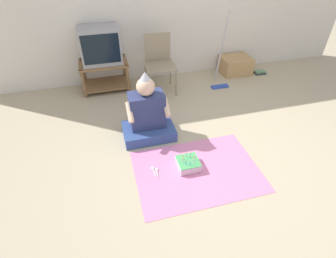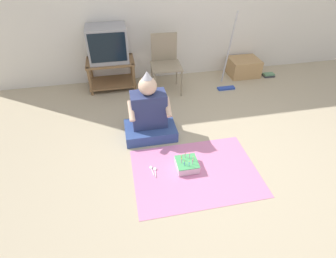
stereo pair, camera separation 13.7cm
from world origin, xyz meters
name	(u,v)px [view 1 (the left image)]	position (x,y,z in m)	size (l,w,h in m)	color
ground_plane	(223,158)	(0.00, 0.00, 0.00)	(16.00, 16.00, 0.00)	tan
tv_stand	(105,73)	(-1.15, 1.99, 0.27)	(0.73, 0.47, 0.45)	olive
tv	(100,45)	(-1.15, 1.99, 0.71)	(0.58, 0.43, 0.52)	#99999E
folding_chair	(159,60)	(-0.32, 1.77, 0.49)	(0.46, 0.44, 0.86)	gray
cardboard_box_stack	(235,65)	(1.12, 1.98, 0.14)	(0.51, 0.42, 0.29)	tan
dust_mop	(221,66)	(0.65, 1.60, 0.34)	(0.28, 0.27, 1.19)	#2D4CB2
book_pile	(260,72)	(1.55, 1.84, 0.02)	(0.20, 0.15, 0.05)	#333338
person_seated	(148,116)	(-0.73, 0.64, 0.29)	(0.63, 0.42, 0.86)	#334C8C
party_cloth	(197,171)	(-0.35, -0.11, 0.00)	(1.33, 0.95, 0.01)	pink
birthday_cake	(188,164)	(-0.43, -0.03, 0.05)	(0.23, 0.23, 0.16)	silver
plastic_spoon_near	(153,169)	(-0.81, 0.03, 0.01)	(0.04, 0.15, 0.01)	white
plastic_spoon_far	(157,170)	(-0.78, 0.00, 0.01)	(0.04, 0.15, 0.01)	white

